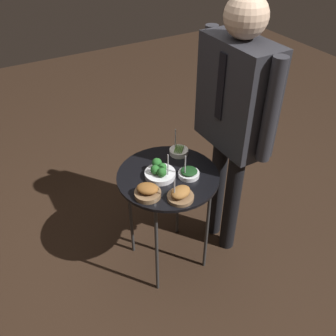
{
  "coord_description": "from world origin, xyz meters",
  "views": [
    {
      "loc": [
        1.44,
        -0.83,
        2.05
      ],
      "look_at": [
        0.0,
        0.0,
        0.77
      ],
      "focal_mm": 40.0,
      "sensor_mm": 36.0,
      "label": 1
    }
  ],
  "objects": [
    {
      "name": "bowl_broccoli_mid_right",
      "position": [
        -0.01,
        -0.05,
        0.75
      ],
      "size": [
        0.18,
        0.18,
        0.17
      ],
      "color": "silver",
      "rests_on": "serving_cart"
    },
    {
      "name": "bowl_spinach_front_center",
      "position": [
        0.07,
        0.1,
        0.74
      ],
      "size": [
        0.12,
        0.12,
        0.16
      ],
      "color": "silver",
      "rests_on": "serving_cart"
    },
    {
      "name": "waiter_figure",
      "position": [
        0.02,
        0.42,
        1.04
      ],
      "size": [
        0.61,
        0.23,
        1.65
      ],
      "color": "black",
      "rests_on": "ground_plane"
    },
    {
      "name": "bowl_roast_back_left",
      "position": [
        0.1,
        -0.18,
        0.75
      ],
      "size": [
        0.14,
        0.15,
        0.07
      ],
      "color": "brown",
      "rests_on": "serving_cart"
    },
    {
      "name": "bowl_asparagus_center",
      "position": [
        -0.15,
        0.16,
        0.74
      ],
      "size": [
        0.12,
        0.12,
        0.16
      ],
      "color": "silver",
      "rests_on": "serving_cart"
    },
    {
      "name": "serving_cart",
      "position": [
        0.0,
        0.0,
        0.66
      ],
      "size": [
        0.59,
        0.59,
        0.72
      ],
      "color": "black",
      "rests_on": "ground_plane"
    },
    {
      "name": "bowl_roast_far_rim",
      "position": [
        0.21,
        -0.04,
        0.75
      ],
      "size": [
        0.14,
        0.14,
        0.15
      ],
      "color": "brown",
      "rests_on": "serving_cart"
    },
    {
      "name": "ground_plane",
      "position": [
        0.0,
        0.0,
        0.0
      ],
      "size": [
        8.0,
        8.0,
        0.0
      ],
      "primitive_type": "plane",
      "color": "black"
    }
  ]
}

